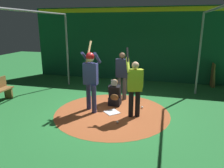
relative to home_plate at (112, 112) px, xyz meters
name	(u,v)px	position (x,y,z in m)	size (l,w,h in m)	color
ground_plane	(112,113)	(0.00, 0.00, -0.01)	(26.33, 26.33, 0.00)	#287A38
dirt_circle	(112,112)	(0.00, 0.00, -0.01)	(3.65, 3.65, 0.01)	#AD562D
home_plate	(112,112)	(0.00, 0.00, 0.00)	(0.42, 0.42, 0.01)	white
batter	(91,76)	(0.01, -0.69, 1.16)	(0.68, 0.49, 2.22)	navy
catcher	(115,95)	(-0.65, -0.07, 0.36)	(0.58, 0.40, 0.94)	black
umpire	(122,73)	(-1.33, 0.03, 0.98)	(0.22, 0.49, 1.76)	#4C4C51
visitor	(135,85)	(0.10, 0.72, 0.97)	(0.55, 0.58, 2.06)	black
back_wall	(134,44)	(-4.40, 0.00, 1.77)	(0.22, 10.33, 3.53)	#145133
cage_frame	(112,43)	(0.00, 0.00, 2.18)	(5.54, 5.68, 3.17)	gray
bat_rack	(212,75)	(-4.16, 3.64, 0.48)	(0.82, 0.20, 1.05)	olive
baseball_0	(142,107)	(-0.59, 0.89, 0.03)	(0.07, 0.07, 0.07)	white
baseball_1	(117,122)	(0.72, 0.34, 0.03)	(0.07, 0.07, 0.07)	white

